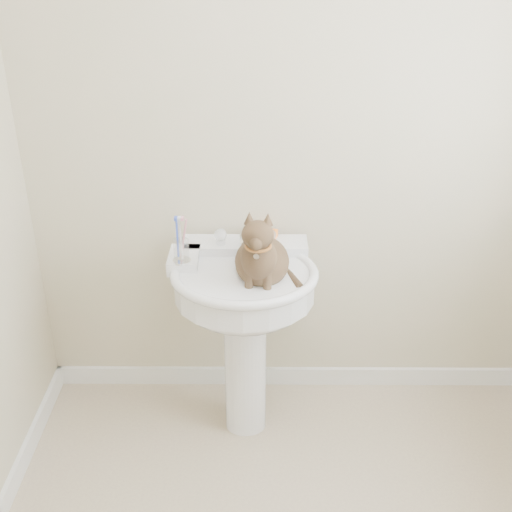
{
  "coord_description": "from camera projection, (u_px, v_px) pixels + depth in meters",
  "views": [
    {
      "loc": [
        -0.14,
        -1.36,
        1.98
      ],
      "look_at": [
        -0.15,
        0.78,
        0.85
      ],
      "focal_mm": 45.0,
      "sensor_mm": 36.0,
      "label": 1
    }
  ],
  "objects": [
    {
      "name": "pedestal_sink",
      "position": [
        244.0,
        302.0,
        2.54
      ],
      "size": [
        0.59,
        0.58,
        0.81
      ],
      "color": "white",
      "rests_on": "floor"
    },
    {
      "name": "cat",
      "position": [
        262.0,
        258.0,
        2.39
      ],
      "size": [
        0.23,
        0.29,
        0.42
      ],
      "rotation": [
        0.0,
        0.0,
        -0.14
      ],
      "color": "brown",
      "rests_on": "pedestal_sink"
    },
    {
      "name": "wall_back",
      "position": [
        295.0,
        129.0,
        2.51
      ],
      "size": [
        2.2,
        0.0,
        2.5
      ],
      "primitive_type": null,
      "color": "beige",
      "rests_on": "ground"
    },
    {
      "name": "soap_bar",
      "position": [
        266.0,
        234.0,
        2.65
      ],
      "size": [
        0.1,
        0.08,
        0.03
      ],
      "primitive_type": "cube",
      "rotation": [
        0.0,
        0.0,
        -0.3
      ],
      "color": "orange",
      "rests_on": "pedestal_sink"
    },
    {
      "name": "faucet",
      "position": [
        245.0,
        237.0,
        2.57
      ],
      "size": [
        0.28,
        0.12,
        0.14
      ],
      "color": "silver",
      "rests_on": "pedestal_sink"
    },
    {
      "name": "baseboard_back",
      "position": [
        288.0,
        376.0,
        3.06
      ],
      "size": [
        2.2,
        0.02,
        0.09
      ],
      "primitive_type": "cube",
      "color": "white",
      "rests_on": "floor"
    },
    {
      "name": "toothbrush_cup",
      "position": [
        181.0,
        250.0,
        2.45
      ],
      "size": [
        0.07,
        0.07,
        0.18
      ],
      "rotation": [
        0.0,
        0.0,
        0.14
      ],
      "color": "silver",
      "rests_on": "pedestal_sink"
    }
  ]
}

